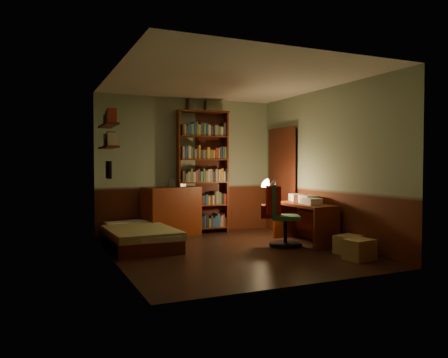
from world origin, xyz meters
name	(u,v)px	position (x,y,z in m)	size (l,w,h in m)	color
floor	(231,252)	(0.00, 0.00, -0.01)	(3.50, 4.00, 0.02)	black
ceiling	(231,79)	(0.00, 0.00, 2.61)	(3.50, 4.00, 0.02)	silver
wall_back	(187,166)	(0.00, 2.01, 1.30)	(3.50, 0.02, 2.60)	gray
wall_left	(113,167)	(-1.76, 0.00, 1.30)	(0.02, 4.00, 2.60)	gray
wall_right	(326,166)	(1.76, 0.00, 1.30)	(0.02, 4.00, 2.60)	gray
wall_front	(307,167)	(0.00, -2.01, 1.30)	(3.50, 0.02, 2.60)	gray
doorway	(283,181)	(1.72, 1.30, 1.00)	(0.06, 0.90, 2.00)	black
door_trim	(281,181)	(1.69, 1.30, 1.00)	(0.02, 0.98, 2.08)	#41190E
bed	(139,230)	(-1.19, 0.97, 0.27)	(0.96, 1.79, 0.53)	#667346
dresser	(171,211)	(-0.40, 1.76, 0.45)	(1.02, 0.51, 0.91)	#561F0A
mini_stereo	(177,183)	(-0.24, 1.89, 0.98)	(0.26, 0.20, 0.14)	#B2B2B7
bookshelf	(203,172)	(0.25, 1.85, 1.18)	(1.01, 0.31, 2.35)	#561F0A
bottle_left	(188,105)	(-0.01, 1.96, 2.47)	(0.06, 0.06, 0.23)	black
bottle_right	(205,107)	(0.35, 1.96, 2.46)	(0.06, 0.06, 0.21)	black
desk	(305,223)	(1.44, 0.14, 0.33)	(0.52, 1.25, 0.67)	#561F0A
paper_stack	(297,197)	(1.62, 0.65, 0.73)	(0.23, 0.31, 0.12)	silver
desk_lamp	(275,185)	(1.23, 0.76, 0.96)	(0.18, 0.18, 0.59)	black
office_chair	(285,217)	(0.99, 0.03, 0.48)	(0.48, 0.42, 0.96)	#295531
red_jacket	(276,173)	(0.75, -0.08, 1.19)	(0.21, 0.39, 0.46)	maroon
wall_shelf_lower	(108,147)	(-1.64, 1.10, 1.60)	(0.20, 0.90, 0.03)	#561F0A
wall_shelf_upper	(108,125)	(-1.64, 1.10, 1.95)	(0.20, 0.90, 0.03)	#561F0A
framed_picture	(109,170)	(-1.72, 0.60, 1.25)	(0.04, 0.32, 0.26)	black
cardboard_box_a	(359,250)	(1.40, -1.25, 0.14)	(0.38, 0.31, 0.29)	#9E864F
cardboard_box_b	(349,244)	(1.56, -0.84, 0.13)	(0.38, 0.31, 0.27)	#9E864F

